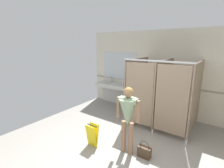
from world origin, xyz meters
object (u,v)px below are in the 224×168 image
handbag (144,152)px  wet_floor_sign (92,135)px  person_standing (128,113)px  paper_cup (123,84)px  soap_dispenser (110,80)px

handbag → wet_floor_sign: 1.26m
handbag → person_standing: bearing=-168.3°
person_standing → handbag: person_standing is taller
person_standing → paper_cup: 2.74m
soap_dispenser → person_standing: bearing=-47.5°
person_standing → handbag: (0.39, 0.08, -0.84)m
paper_cup → soap_dispenser: bearing=162.1°
handbag → paper_cup: (-1.94, 2.18, 0.81)m
soap_dispenser → paper_cup: bearing=-17.9°
person_standing → soap_dispenser: bearing=132.5°
person_standing → handbag: bearing=11.7°
person_standing → handbag: 0.93m
person_standing → soap_dispenser: (-2.29, 2.50, 0.02)m
handbag → wet_floor_sign: size_ratio=0.69×
handbag → paper_cup: 3.03m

